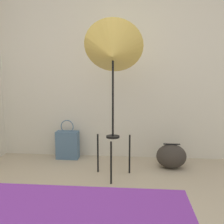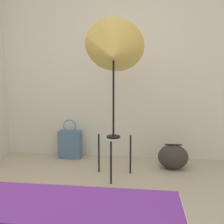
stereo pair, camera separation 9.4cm
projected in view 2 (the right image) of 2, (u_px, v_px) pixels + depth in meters
The scene contains 4 objects.
wall_back at pixel (98, 63), 3.59m from camera, with size 8.00×0.05×2.60m.
photo_umbrella at pixel (114, 53), 2.79m from camera, with size 0.66×0.56×1.73m.
tote_bag at pixel (70, 144), 3.61m from camera, with size 0.30×0.15×0.54m.
duffel_bag at pixel (173, 157), 3.20m from camera, with size 0.37×0.30×0.31m.
Camera 2 is at (0.65, -1.31, 1.15)m, focal length 42.00 mm.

